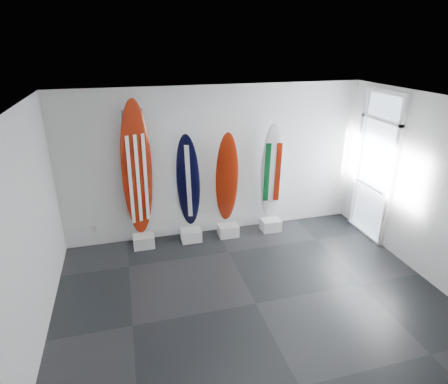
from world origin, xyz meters
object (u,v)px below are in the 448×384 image
object	(u,v)px
surfboard_navy	(188,182)
surfboard_swiss	(227,179)
surfboard_usa	(137,170)
surfboard_italy	(272,172)

from	to	relation	value
surfboard_navy	surfboard_swiss	bearing A→B (deg)	16.10
surfboard_usa	surfboard_swiss	xyz separation A→B (m)	(1.71, 0.00, -0.33)
surfboard_swiss	surfboard_usa	bearing A→B (deg)	-171.56
surfboard_usa	surfboard_navy	world-z (taller)	surfboard_usa
surfboard_usa	surfboard_swiss	world-z (taller)	surfboard_usa
surfboard_usa	surfboard_italy	size ratio (longest dim) A/B	1.27
surfboard_swiss	surfboard_italy	size ratio (longest dim) A/B	0.96
surfboard_italy	surfboard_swiss	bearing A→B (deg)	-171.21
surfboard_swiss	surfboard_italy	distance (m)	0.94
surfboard_usa	surfboard_navy	bearing A→B (deg)	-19.79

